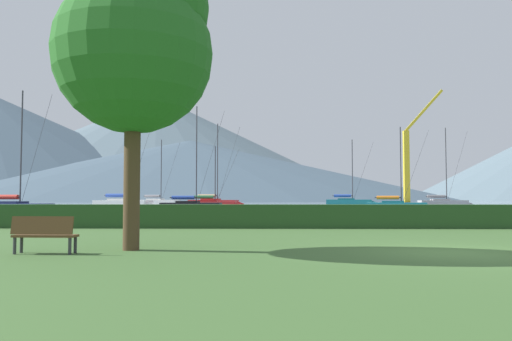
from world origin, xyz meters
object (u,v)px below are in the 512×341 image
Objects in this scene: sailboat_slip_0 at (350,202)px; park_bench_under_tree at (44,233)px; park_tree at (139,45)px; sailboat_slip_4 at (158,202)px; sailboat_slip_10 at (444,203)px; sailboat_slip_8 at (397,206)px; sailboat_slip_3 at (214,203)px; dock_crane at (408,172)px; sailboat_slip_12 at (124,204)px; sailboat_slip_7 at (16,208)px; sailboat_slip_11 at (212,205)px; sailboat_slip_6 at (192,206)px.

sailboat_slip_0 is 7.16× the size of park_bench_under_tree.
park_tree is (-17.32, -73.96, 4.91)m from sailboat_slip_0.
sailboat_slip_4 is 46.08m from sailboat_slip_10.
sailboat_slip_10 is at bearing 73.54° from sailboat_slip_8.
sailboat_slip_0 is 76.12m from park_tree.
sailboat_slip_0 is 0.90× the size of sailboat_slip_3.
dock_crane is (6.99, -11.17, 4.54)m from sailboat_slip_0.
sailboat_slip_12 reaches higher than sailboat_slip_4.
dock_crane reaches higher than sailboat_slip_8.
sailboat_slip_10 is (47.32, 36.45, 0.08)m from sailboat_slip_7.
sailboat_slip_11 reaches higher than park_bench_under_tree.
park_bench_under_tree is at bearing -102.90° from sailboat_slip_8.
sailboat_slip_6 is at bearing -58.64° from sailboat_slip_4.
sailboat_slip_10 reaches higher than park_tree.
park_bench_under_tree is (1.52, -51.58, -0.08)m from sailboat_slip_11.
sailboat_slip_12 is at bearing 99.27° from sailboat_slip_7.
sailboat_slip_4 is 25.51m from sailboat_slip_11.
sailboat_slip_3 is 15.78m from sailboat_slip_12.
dock_crane is (7.23, 22.25, 4.68)m from sailboat_slip_8.
sailboat_slip_12 is 53.94m from park_bench_under_tree.
sailboat_slip_3 is at bearing 94.43° from park_bench_under_tree.
sailboat_slip_0 is 41.71m from sailboat_slip_6.
park_bench_under_tree is at bearing -112.47° from dock_crane.
sailboat_slip_12 is 53.71m from park_tree.
sailboat_slip_3 is at bearing 85.29° from sailboat_slip_7.
sailboat_slip_6 is 0.93× the size of sailboat_slip_12.
park_bench_under_tree is (15.23, -29.10, -0.08)m from sailboat_slip_7.
dock_crane reaches higher than sailboat_slip_6.
sailboat_slip_6 is 43.15m from sailboat_slip_10.
park_bench_under_tree is at bearing -95.08° from sailboat_slip_0.
park_tree reaches higher than sailboat_slip_11.
sailboat_slip_10 reaches higher than sailboat_slip_8.
sailboat_slip_4 is 1.41× the size of park_tree.
sailboat_slip_12 reaches higher than sailboat_slip_7.
sailboat_slip_6 is at bearing -78.80° from sailboat_slip_3.
sailboat_slip_7 is 6.49× the size of park_bench_under_tree.
sailboat_slip_4 reaches higher than sailboat_slip_11.
dock_crane is (41.62, 34.71, 4.66)m from sailboat_slip_7.
sailboat_slip_10 is (34.21, 26.30, 0.08)m from sailboat_slip_6.
sailboat_slip_12 is at bearing -135.56° from sailboat_slip_0.
sailboat_slip_12 is at bearing 173.18° from sailboat_slip_8.
sailboat_slip_8 is (21.71, -22.77, -0.14)m from sailboat_slip_3.
sailboat_slip_11 is at bearing 166.00° from sailboat_slip_8.
sailboat_slip_6 reaches higher than sailboat_slip_11.
sailboat_slip_8 is at bearing -25.33° from sailboat_slip_11.
sailboat_slip_10 is 7.52m from dock_crane.
sailboat_slip_6 is 16.58m from sailboat_slip_7.
sailboat_slip_0 is 39.39m from sailboat_slip_12.
sailboat_slip_11 is at bearing -48.99° from sailboat_slip_4.
park_tree is at bearing -85.42° from sailboat_slip_11.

